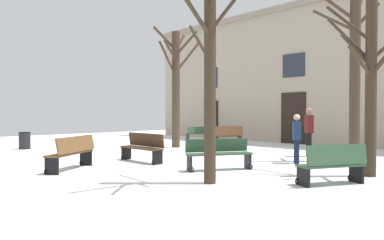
{
  "coord_description": "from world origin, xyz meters",
  "views": [
    {
      "loc": [
        9.74,
        -7.76,
        1.58
      ],
      "look_at": [
        0.0,
        1.8,
        1.32
      ],
      "focal_mm": 33.27,
      "sensor_mm": 36.0,
      "label": 1
    }
  ],
  "objects_px": {
    "tree_left_of_center": "(370,81)",
    "person_near_bench": "(297,136)",
    "bench_facing_shops": "(219,153)",
    "bench_back_to_back_right": "(143,147)",
    "tree_foreground": "(210,69)",
    "litter_bin": "(25,140)",
    "tree_right_of_center": "(354,71)",
    "person_by_shop_door": "(309,129)",
    "bench_near_center_tree": "(200,133)",
    "bench_near_lamp": "(333,165)",
    "tree_near_facade": "(176,83)",
    "bench_by_litter_bin": "(72,152)",
    "bench_far_corner": "(226,136)"
  },
  "relations": [
    {
      "from": "bench_facing_shops",
      "to": "bench_near_lamp",
      "type": "xyz_separation_m",
      "value": [
        3.12,
        0.24,
        -0.02
      ]
    },
    {
      "from": "tree_right_of_center",
      "to": "litter_bin",
      "type": "relative_size",
      "value": 7.84
    },
    {
      "from": "bench_far_corner",
      "to": "tree_left_of_center",
      "type": "bearing_deg",
      "value": 88.07
    },
    {
      "from": "litter_bin",
      "to": "bench_near_lamp",
      "type": "distance_m",
      "value": 13.12
    },
    {
      "from": "tree_left_of_center",
      "to": "person_by_shop_door",
      "type": "distance_m",
      "value": 4.34
    },
    {
      "from": "bench_near_center_tree",
      "to": "bench_back_to_back_right",
      "type": "bearing_deg",
      "value": 61.14
    },
    {
      "from": "tree_left_of_center",
      "to": "bench_by_litter_bin",
      "type": "xyz_separation_m",
      "value": [
        -6.18,
        -4.87,
        -1.9
      ]
    },
    {
      "from": "bench_near_lamp",
      "to": "person_by_shop_door",
      "type": "xyz_separation_m",
      "value": [
        -2.87,
        4.48,
        0.55
      ]
    },
    {
      "from": "tree_near_facade",
      "to": "bench_far_corner",
      "type": "bearing_deg",
      "value": 66.9
    },
    {
      "from": "litter_bin",
      "to": "tree_left_of_center",
      "type": "bearing_deg",
      "value": 15.8
    },
    {
      "from": "tree_foreground",
      "to": "bench_by_litter_bin",
      "type": "xyz_separation_m",
      "value": [
        -3.99,
        -1.32,
        -2.08
      ]
    },
    {
      "from": "tree_right_of_center",
      "to": "person_near_bench",
      "type": "relative_size",
      "value": 3.79
    },
    {
      "from": "person_by_shop_door",
      "to": "bench_near_center_tree",
      "type": "bearing_deg",
      "value": 26.03
    },
    {
      "from": "litter_bin",
      "to": "bench_facing_shops",
      "type": "height_order",
      "value": "bench_facing_shops"
    },
    {
      "from": "tree_near_facade",
      "to": "bench_near_center_tree",
      "type": "relative_size",
      "value": 3.43
    },
    {
      "from": "tree_foreground",
      "to": "tree_right_of_center",
      "type": "distance_m",
      "value": 6.18
    },
    {
      "from": "bench_near_lamp",
      "to": "bench_far_corner",
      "type": "bearing_deg",
      "value": -98.88
    },
    {
      "from": "bench_facing_shops",
      "to": "bench_by_litter_bin",
      "type": "bearing_deg",
      "value": 163.62
    },
    {
      "from": "bench_by_litter_bin",
      "to": "bench_near_lamp",
      "type": "distance_m",
      "value": 6.78
    },
    {
      "from": "bench_by_litter_bin",
      "to": "bench_near_center_tree",
      "type": "relative_size",
      "value": 1.08
    },
    {
      "from": "person_near_bench",
      "to": "bench_near_lamp",
      "type": "bearing_deg",
      "value": 5.16
    },
    {
      "from": "bench_far_corner",
      "to": "bench_back_to_back_right",
      "type": "distance_m",
      "value": 6.73
    },
    {
      "from": "litter_bin",
      "to": "bench_back_to_back_right",
      "type": "height_order",
      "value": "bench_back_to_back_right"
    },
    {
      "from": "tree_left_of_center",
      "to": "bench_near_center_tree",
      "type": "bearing_deg",
      "value": 154.63
    },
    {
      "from": "bench_facing_shops",
      "to": "person_near_bench",
      "type": "bearing_deg",
      "value": 10.54
    },
    {
      "from": "bench_by_litter_bin",
      "to": "tree_near_facade",
      "type": "bearing_deg",
      "value": 172.24
    },
    {
      "from": "tree_foreground",
      "to": "litter_bin",
      "type": "xyz_separation_m",
      "value": [
        -10.96,
        -0.17,
        -2.19
      ]
    },
    {
      "from": "bench_back_to_back_right",
      "to": "person_near_bench",
      "type": "distance_m",
      "value": 4.94
    },
    {
      "from": "tree_near_facade",
      "to": "bench_near_lamp",
      "type": "relative_size",
      "value": 3.53
    },
    {
      "from": "bench_by_litter_bin",
      "to": "person_by_shop_door",
      "type": "height_order",
      "value": "person_by_shop_door"
    },
    {
      "from": "person_by_shop_door",
      "to": "person_near_bench",
      "type": "xyz_separation_m",
      "value": [
        0.62,
        -2.0,
        -0.15
      ]
    },
    {
      "from": "person_near_bench",
      "to": "bench_by_litter_bin",
      "type": "bearing_deg",
      "value": -70.78
    },
    {
      "from": "tree_right_of_center",
      "to": "person_near_bench",
      "type": "bearing_deg",
      "value": -120.24
    },
    {
      "from": "bench_far_corner",
      "to": "person_by_shop_door",
      "type": "xyz_separation_m",
      "value": [
        5.01,
        -1.25,
        0.51
      ]
    },
    {
      "from": "bench_near_lamp",
      "to": "bench_near_center_tree",
      "type": "xyz_separation_m",
      "value": [
        -10.83,
        6.94,
        -0.03
      ]
    },
    {
      "from": "bench_facing_shops",
      "to": "bench_back_to_back_right",
      "type": "relative_size",
      "value": 0.98
    },
    {
      "from": "bench_facing_shops",
      "to": "person_by_shop_door",
      "type": "relative_size",
      "value": 1.03
    },
    {
      "from": "bench_near_center_tree",
      "to": "person_by_shop_door",
      "type": "xyz_separation_m",
      "value": [
        7.96,
        -2.47,
        0.58
      ]
    },
    {
      "from": "litter_bin",
      "to": "bench_back_to_back_right",
      "type": "bearing_deg",
      "value": 10.25
    },
    {
      "from": "tree_left_of_center",
      "to": "person_by_shop_door",
      "type": "height_order",
      "value": "tree_left_of_center"
    },
    {
      "from": "litter_bin",
      "to": "bench_by_litter_bin",
      "type": "bearing_deg",
      "value": -9.39
    },
    {
      "from": "tree_near_facade",
      "to": "bench_back_to_back_right",
      "type": "xyz_separation_m",
      "value": [
        2.91,
        -4.07,
        -2.49
      ]
    },
    {
      "from": "bench_by_litter_bin",
      "to": "litter_bin",
      "type": "bearing_deg",
      "value": -131.23
    },
    {
      "from": "bench_near_lamp",
      "to": "bench_near_center_tree",
      "type": "height_order",
      "value": "bench_near_lamp"
    },
    {
      "from": "tree_left_of_center",
      "to": "person_near_bench",
      "type": "height_order",
      "value": "tree_left_of_center"
    },
    {
      "from": "bench_near_lamp",
      "to": "person_by_shop_door",
      "type": "distance_m",
      "value": 5.35
    },
    {
      "from": "litter_bin",
      "to": "bench_facing_shops",
      "type": "xyz_separation_m",
      "value": [
        9.84,
        1.75,
        0.09
      ]
    },
    {
      "from": "bench_back_to_back_right",
      "to": "bench_near_center_tree",
      "type": "bearing_deg",
      "value": 122.64
    },
    {
      "from": "bench_near_center_tree",
      "to": "person_by_shop_door",
      "type": "bearing_deg",
      "value": 101.64
    },
    {
      "from": "tree_right_of_center",
      "to": "person_by_shop_door",
      "type": "relative_size",
      "value": 3.31
    }
  ]
}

